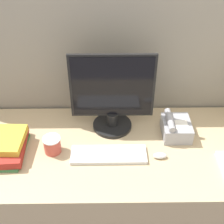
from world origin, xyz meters
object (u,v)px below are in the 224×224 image
(monitor, at_px, (112,96))
(coffee_cup, at_px, (52,145))
(keyboard, at_px, (109,155))
(mouse, at_px, (160,156))
(desk_telephone, at_px, (176,128))
(book_stack, at_px, (7,145))

(monitor, distance_m, coffee_cup, 0.43)
(keyboard, bearing_deg, monitor, 84.86)
(mouse, bearing_deg, keyboard, 176.78)
(mouse, distance_m, desk_telephone, 0.22)
(mouse, bearing_deg, monitor, 133.42)
(book_stack, height_order, desk_telephone, desk_telephone)
(book_stack, xyz_separation_m, desk_telephone, (0.94, 0.13, 0.00))
(book_stack, bearing_deg, mouse, -3.96)
(coffee_cup, xyz_separation_m, book_stack, (-0.25, 0.00, -0.00))
(keyboard, height_order, desk_telephone, desk_telephone)
(monitor, xyz_separation_m, desk_telephone, (0.37, -0.08, -0.17))
(monitor, bearing_deg, keyboard, -95.14)
(coffee_cup, bearing_deg, desk_telephone, 10.76)
(mouse, relative_size, desk_telephone, 0.39)
(monitor, xyz_separation_m, coffee_cup, (-0.33, -0.21, -0.17))
(book_stack, distance_m, desk_telephone, 0.95)
(desk_telephone, bearing_deg, coffee_cup, -169.24)
(mouse, relative_size, coffee_cup, 0.77)
(keyboard, distance_m, desk_telephone, 0.43)
(coffee_cup, bearing_deg, book_stack, 179.62)
(mouse, xyz_separation_m, book_stack, (-0.83, 0.06, 0.03))
(monitor, distance_m, book_stack, 0.64)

